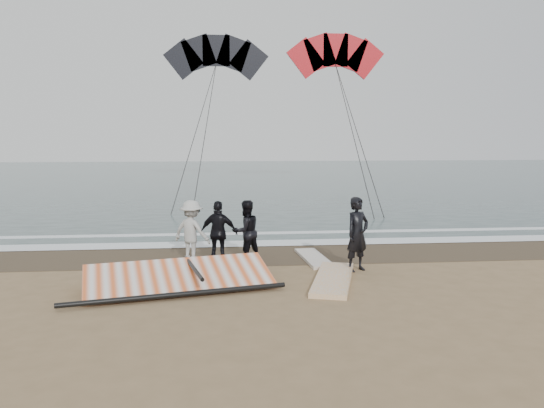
{
  "coord_description": "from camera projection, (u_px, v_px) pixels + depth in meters",
  "views": [
    {
      "loc": [
        -2.05,
        -9.91,
        3.26
      ],
      "look_at": [
        -0.82,
        3.0,
        1.6
      ],
      "focal_mm": 35.0,
      "sensor_mm": 36.0,
      "label": 1
    }
  ],
  "objects": [
    {
      "name": "ground",
      "position": [
        328.0,
        304.0,
        10.39
      ],
      "size": [
        120.0,
        120.0,
        0.0
      ],
      "primitive_type": "plane",
      "color": "#8C704C",
      "rests_on": "ground"
    },
    {
      "name": "sea",
      "position": [
        247.0,
        177.0,
        42.98
      ],
      "size": [
        120.0,
        54.0,
        0.02
      ],
      "primitive_type": "cube",
      "color": "#233838",
      "rests_on": "ground"
    },
    {
      "name": "wet_sand",
      "position": [
        296.0,
        253.0,
        14.84
      ],
      "size": [
        120.0,
        2.8,
        0.01
      ],
      "primitive_type": "cube",
      "color": "#4C3D2B",
      "rests_on": "ground"
    },
    {
      "name": "foam_near",
      "position": [
        290.0,
        243.0,
        16.22
      ],
      "size": [
        120.0,
        0.9,
        0.01
      ],
      "primitive_type": "cube",
      "color": "white",
      "rests_on": "sea"
    },
    {
      "name": "foam_far",
      "position": [
        283.0,
        233.0,
        17.89
      ],
      "size": [
        120.0,
        0.45,
        0.01
      ],
      "primitive_type": "cube",
      "color": "white",
      "rests_on": "sea"
    },
    {
      "name": "man_main",
      "position": [
        357.0,
        234.0,
        12.84
      ],
      "size": [
        0.79,
        0.7,
        1.81
      ],
      "primitive_type": "imported",
      "rotation": [
        0.0,
        0.0,
        0.52
      ],
      "color": "black",
      "rests_on": "ground"
    },
    {
      "name": "board_white",
      "position": [
        333.0,
        279.0,
        11.97
      ],
      "size": [
        1.54,
        2.88,
        0.11
      ],
      "primitive_type": "cube",
      "rotation": [
        0.0,
        0.0,
        -0.29
      ],
      "color": "silver",
      "rests_on": "ground"
    },
    {
      "name": "board_cream",
      "position": [
        314.0,
        258.0,
        14.07
      ],
      "size": [
        0.75,
        2.18,
        0.09
      ],
      "primitive_type": "cube",
      "rotation": [
        0.0,
        0.0,
        0.08
      ],
      "color": "beige",
      "rests_on": "ground"
    },
    {
      "name": "trio_cluster",
      "position": [
        216.0,
        232.0,
        13.66
      ],
      "size": [
        2.5,
        1.12,
        1.64
      ],
      "color": "black",
      "rests_on": "ground"
    },
    {
      "name": "sail_rig",
      "position": [
        177.0,
        278.0,
        11.5
      ],
      "size": [
        4.48,
        2.55,
        0.51
      ],
      "color": "black",
      "rests_on": "ground"
    },
    {
      "name": "kite_red",
      "position": [
        336.0,
        59.0,
        32.75
      ],
      "size": [
        6.69,
        6.72,
        15.33
      ],
      "color": "red",
      "rests_on": "ground"
    },
    {
      "name": "kite_dark",
      "position": [
        216.0,
        60.0,
        34.66
      ],
      "size": [
        7.71,
        7.5,
        16.82
      ],
      "color": "black",
      "rests_on": "ground"
    }
  ]
}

